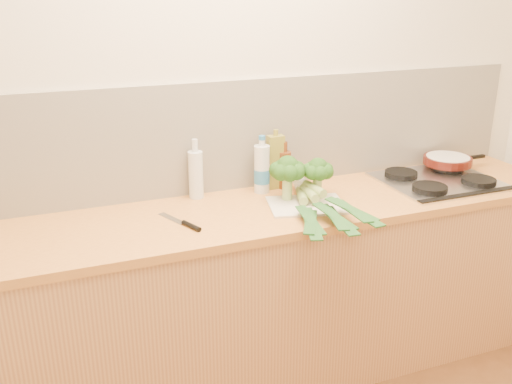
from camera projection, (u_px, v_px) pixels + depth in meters
room_shell at (233, 136)px, 2.76m from camera, size 3.50×3.50×3.50m
counter at (255, 295)px, 2.75m from camera, size 3.20×0.62×0.90m
gas_hob at (439, 180)px, 2.94m from camera, size 0.58×0.50×0.04m
chopping_board at (307, 205)px, 2.63m from camera, size 0.39×0.33×0.01m
broccoli_left at (288, 170)px, 2.64m from camera, size 0.17×0.17×0.21m
broccoli_right at (318, 171)px, 2.66m from camera, size 0.15×0.15×0.19m
leek_front at (304, 201)px, 2.60m from camera, size 0.28×0.68×0.04m
leek_mid at (315, 198)px, 2.58m from camera, size 0.13×0.70×0.04m
leek_back at (323, 194)px, 2.58m from camera, size 0.12×0.69×0.04m
chefs_knife at (186, 224)px, 2.41m from camera, size 0.13×0.27×0.02m
skillet at (448, 160)px, 3.10m from camera, size 0.38×0.26×0.04m
oil_tin at (275, 162)px, 2.82m from camera, size 0.08×0.05×0.30m
glass_bottle at (196, 174)px, 2.70m from camera, size 0.07×0.07×0.29m
amber_bottle at (284, 169)px, 2.83m from camera, size 0.06×0.06×0.24m
water_bottle at (262, 170)px, 2.77m from camera, size 0.08×0.08×0.26m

